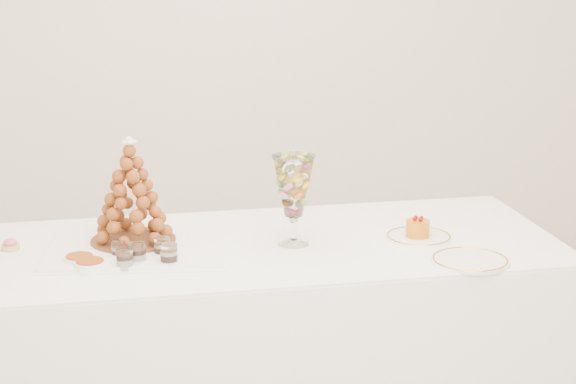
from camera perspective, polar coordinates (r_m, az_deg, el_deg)
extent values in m
cube|color=white|center=(5.09, -3.77, 9.82)|extent=(4.50, 0.04, 2.80)
cube|color=white|center=(1.25, 15.06, -7.66)|extent=(4.50, 0.04, 2.80)
cube|color=white|center=(3.50, -2.21, -9.62)|extent=(2.20, 0.94, 0.81)
cube|color=white|center=(3.35, -2.28, -3.21)|extent=(2.19, 0.94, 0.01)
cube|color=white|center=(3.31, -8.98, -3.30)|extent=(0.63, 0.50, 0.02)
cylinder|color=white|center=(3.35, 0.33, -2.94)|extent=(0.11, 0.11, 0.02)
cylinder|color=white|center=(3.33, 0.33, -2.17)|extent=(0.02, 0.02, 0.08)
sphere|color=white|center=(3.32, 0.33, -1.54)|extent=(0.04, 0.04, 0.04)
cylinder|color=white|center=(3.43, 7.74, -2.67)|extent=(0.23, 0.23, 0.01)
cylinder|color=white|center=(3.22, 10.73, -4.02)|extent=(0.26, 0.26, 0.01)
cylinder|color=tan|center=(3.42, -16.12, -3.15)|extent=(0.06, 0.06, 0.02)
ellipsoid|color=#D75871|center=(3.41, -16.14, -2.89)|extent=(0.05, 0.05, 0.03)
cylinder|color=white|center=(3.23, -10.01, -3.43)|extent=(0.06, 0.06, 0.06)
cylinder|color=white|center=(3.16, -8.90, -3.67)|extent=(0.06, 0.06, 0.07)
cylinder|color=white|center=(3.22, -7.47, -3.30)|extent=(0.07, 0.07, 0.07)
cylinder|color=white|center=(3.12, -9.65, -3.99)|extent=(0.06, 0.06, 0.07)
cylinder|color=white|center=(3.14, -7.07, -3.76)|extent=(0.07, 0.07, 0.08)
cylinder|color=white|center=(3.20, -12.26, -4.02)|extent=(0.10, 0.10, 0.03)
cylinder|color=white|center=(3.15, -11.65, -4.31)|extent=(0.10, 0.10, 0.03)
cylinder|color=brown|center=(3.36, -9.15, -2.82)|extent=(0.29, 0.29, 0.01)
cone|color=brown|center=(3.31, -9.28, 0.12)|extent=(0.31, 0.31, 0.35)
sphere|color=white|center=(3.27, -9.40, 2.93)|extent=(0.04, 0.04, 0.04)
cylinder|color=orange|center=(3.42, 7.69, -2.15)|extent=(0.08, 0.08, 0.06)
sphere|color=#860405|center=(3.41, 7.92, -1.53)|extent=(0.01, 0.01, 0.01)
sphere|color=#860405|center=(3.42, 7.58, -1.50)|extent=(0.01, 0.01, 0.01)
sphere|color=#860405|center=(3.40, 7.51, -1.59)|extent=(0.01, 0.01, 0.01)
sphere|color=#860405|center=(3.39, 7.85, -1.62)|extent=(0.01, 0.01, 0.01)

